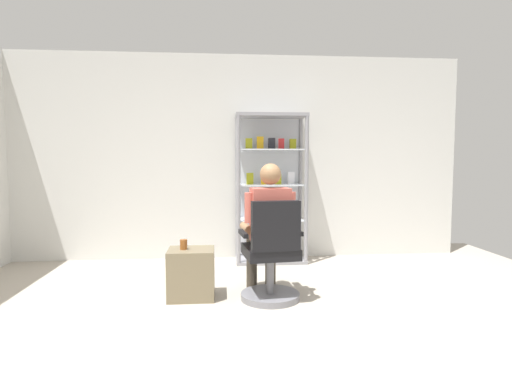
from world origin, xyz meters
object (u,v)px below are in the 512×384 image
display_cabinet_main (270,187)px  office_chair (272,260)px  storage_crate (191,273)px  tea_glass (184,244)px  seated_shopkeeper (268,223)px

display_cabinet_main → office_chair: display_cabinet_main is taller
display_cabinet_main → storage_crate: bearing=-123.1°
office_chair → tea_glass: size_ratio=10.00×
seated_shopkeeper → tea_glass: bearing=-179.4°
storage_crate → tea_glass: size_ratio=4.93×
tea_glass → storage_crate: bearing=4.4°
display_cabinet_main → seated_shopkeeper: (-0.19, -1.42, -0.25)m
display_cabinet_main → tea_glass: size_ratio=19.79×
display_cabinet_main → storage_crate: 1.85m
tea_glass → seated_shopkeeper: bearing=0.6°
office_chair → tea_glass: 0.85m
office_chair → storage_crate: office_chair is taller
storage_crate → office_chair: bearing=-11.9°
display_cabinet_main → office_chair: size_ratio=1.98×
display_cabinet_main → seated_shopkeeper: bearing=-97.8°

